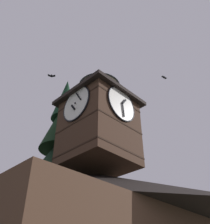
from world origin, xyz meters
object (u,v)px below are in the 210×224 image
object	(u,v)px
clock_tower	(99,121)
moon	(59,189)
flying_bird_high	(164,77)
pine_tree_behind	(56,194)
flying_bird_low	(52,76)

from	to	relation	value
clock_tower	moon	xyz separation A→B (m)	(-15.47, -25.55, 4.96)
clock_tower	flying_bird_high	bearing A→B (deg)	160.92
pine_tree_behind	moon	world-z (taller)	pine_tree_behind
clock_tower	flying_bird_low	xyz separation A→B (m)	(2.07, -3.26, 4.72)
moon	flying_bird_high	distance (m)	29.24
clock_tower	pine_tree_behind	distance (m)	5.62
pine_tree_behind	flying_bird_high	distance (m)	13.19
flying_bird_low	clock_tower	bearing A→B (deg)	122.34
pine_tree_behind	flying_bird_low	size ratio (longest dim) A/B	28.69
clock_tower	flying_bird_high	distance (m)	8.87
pine_tree_behind	flying_bird_high	bearing A→B (deg)	133.10
flying_bird_high	flying_bird_low	world-z (taller)	flying_bird_high
moon	pine_tree_behind	bearing A→B (deg)	54.35
pine_tree_behind	clock_tower	bearing A→B (deg)	88.49
clock_tower	moon	distance (m)	30.28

